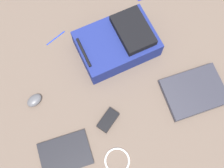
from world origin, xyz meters
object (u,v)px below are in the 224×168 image
cable_coil (117,161)px  power_brick (108,120)px  pen_black (56,38)px  book_red (65,154)px  computer_mouse (34,100)px  laptop (194,91)px  backpack (118,43)px

cable_coil → power_brick: bearing=-23.9°
cable_coil → pen_black: cable_coil is taller
book_red → cable_coil: 0.28m
book_red → computer_mouse: computer_mouse is taller
laptop → computer_mouse: bearing=56.6°
cable_coil → computer_mouse: bearing=18.1°
pen_black → cable_coil: bearing=170.5°
power_brick → pen_black: 0.62m
backpack → laptop: 0.53m
book_red → power_brick: bearing=-88.5°
power_brick → backpack: bearing=-44.2°
computer_mouse → pen_black: computer_mouse is taller
computer_mouse → cable_coil: (-0.55, -0.18, -0.01)m
book_red → pen_black: book_red is taller
computer_mouse → power_brick: 0.44m
power_brick → pen_black: (0.61, -0.05, -0.01)m
laptop → power_brick: (0.16, 0.50, 0.00)m
backpack → computer_mouse: backpack is taller
backpack → book_red: 0.70m
backpack → laptop: (-0.49, -0.18, -0.06)m
computer_mouse → pen_black: (0.27, -0.32, -0.01)m
cable_coil → pen_black: size_ratio=0.97×
laptop → backpack: bearing=20.2°
book_red → power_brick: 0.29m
backpack → power_brick: bearing=135.8°
cable_coil → power_brick: 0.22m
book_red → power_brick: (0.01, -0.29, 0.01)m
pen_black → laptop: bearing=-149.8°
cable_coil → power_brick: (0.20, -0.09, 0.01)m
pen_black → power_brick: bearing=175.6°
laptop → computer_mouse: 0.92m
book_red → backpack: bearing=-61.3°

